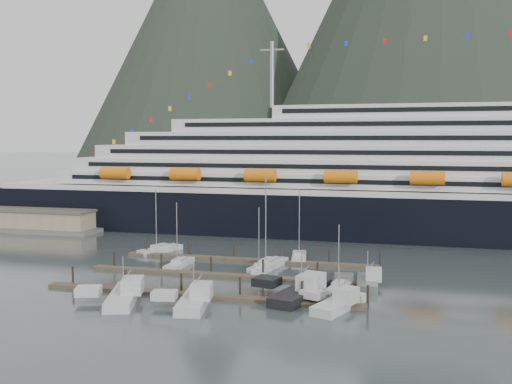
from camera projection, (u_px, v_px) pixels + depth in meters
The scene contains 18 objects.
ground at pixel (250, 283), 94.26m from camera, with size 1600.00×1600.00×0.00m, color #424E4E.
mountains at pixel (449, 5), 631.56m from camera, with size 870.00×440.00×420.00m.
cruise_ship at pixel (440, 185), 138.12m from camera, with size 210.00×30.40×50.30m.
warehouse at pixel (25, 219), 153.29m from camera, with size 46.00×20.00×5.80m.
dock_near at pixel (199, 295), 85.96m from camera, with size 48.18×2.28×3.20m.
dock_mid at pixel (227, 275), 98.46m from camera, with size 48.18×2.28×3.20m.
dock_far at pixel (248, 260), 110.95m from camera, with size 48.18×2.28×3.20m.
sailboat_b at pixel (179, 264), 106.31m from camera, with size 2.56×9.36×11.96m.
sailboat_c at pixel (259, 270), 101.56m from camera, with size 3.79×8.49×11.61m.
sailboat_d at pixel (268, 266), 104.90m from camera, with size 4.78×12.23×17.39m.
sailboat_e at pixel (160, 250), 119.83m from camera, with size 6.34×10.43×13.24m.
sailboat_f at pixel (299, 257), 112.41m from camera, with size 4.12×9.27×13.80m.
sailboat_h at pixel (340, 288), 89.45m from camera, with size 3.59×8.57×10.50m.
trawler_a at pixel (122, 295), 83.47m from camera, with size 10.32×13.19×7.00m.
trawler_b at pixel (193, 300), 80.74m from camera, with size 8.54×11.11×6.90m.
trawler_c at pixel (300, 291), 85.68m from camera, with size 11.04×15.16×7.52m.
trawler_d at pixel (338, 303), 79.92m from camera, with size 8.83×11.06×6.28m.
trawler_e at pixel (367, 281), 91.87m from camera, with size 7.32×9.60×6.04m.
Camera 1 is at (25.23, -89.11, 22.67)m, focal length 42.00 mm.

